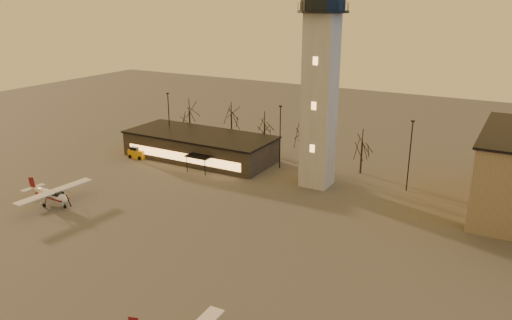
# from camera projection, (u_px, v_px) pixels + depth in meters

# --- Properties ---
(ground) EXTENTS (220.00, 220.00, 0.00)m
(ground) POSITION_uv_depth(u_px,v_px,m) (194.00, 281.00, 47.71)
(ground) COLOR #3F3D3A
(ground) RESTS_ON ground
(control_tower) EXTENTS (6.80, 6.80, 32.60)m
(control_tower) POSITION_uv_depth(u_px,v_px,m) (321.00, 72.00, 67.54)
(control_tower) COLOR #989590
(control_tower) RESTS_ON ground
(terminal) EXTENTS (25.40, 12.20, 4.30)m
(terminal) POSITION_uv_depth(u_px,v_px,m) (200.00, 146.00, 83.81)
(terminal) COLOR black
(terminal) RESTS_ON ground
(light_poles) EXTENTS (58.50, 12.25, 10.14)m
(light_poles) POSITION_uv_depth(u_px,v_px,m) (324.00, 148.00, 71.51)
(light_poles) COLOR black
(light_poles) RESTS_ON ground
(tree_row) EXTENTS (37.20, 9.20, 8.80)m
(tree_row) POSITION_uv_depth(u_px,v_px,m) (264.00, 121.00, 84.72)
(tree_row) COLOR black
(tree_row) RESTS_ON ground
(cessna_rear) EXTENTS (8.68, 10.96, 3.02)m
(cessna_rear) POSITION_uv_depth(u_px,v_px,m) (54.00, 197.00, 65.13)
(cessna_rear) COLOR silver
(cessna_rear) RESTS_ON ground
(service_cart) EXTENTS (3.13, 2.05, 1.95)m
(service_cart) POSITION_uv_depth(u_px,v_px,m) (138.00, 154.00, 84.52)
(service_cart) COLOR orange
(service_cart) RESTS_ON ground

